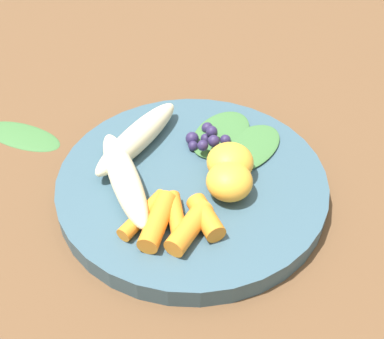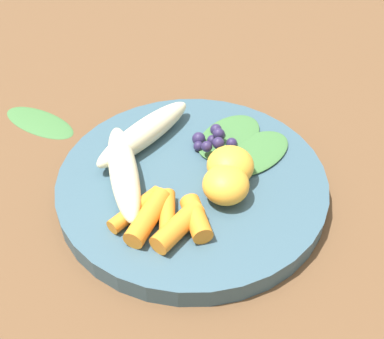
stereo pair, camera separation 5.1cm
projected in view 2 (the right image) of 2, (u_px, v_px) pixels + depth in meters
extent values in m
plane|color=brown|center=(192.00, 191.00, 0.53)|extent=(2.40, 2.40, 0.00)
cylinder|color=#385666|center=(192.00, 184.00, 0.53)|extent=(0.28, 0.28, 0.02)
ellipsoid|color=beige|center=(124.00, 171.00, 0.50)|extent=(0.04, 0.14, 0.03)
ellipsoid|color=beige|center=(144.00, 133.00, 0.55)|extent=(0.13, 0.10, 0.03)
ellipsoid|color=#F4A833|center=(230.00, 166.00, 0.50)|extent=(0.05, 0.05, 0.04)
ellipsoid|color=#F4A833|center=(226.00, 185.00, 0.48)|extent=(0.05, 0.05, 0.03)
cylinder|color=orange|center=(136.00, 209.00, 0.47)|extent=(0.06, 0.04, 0.01)
cylinder|color=orange|center=(148.00, 217.00, 0.46)|extent=(0.06, 0.06, 0.02)
cylinder|color=orange|center=(167.00, 212.00, 0.47)|extent=(0.03, 0.05, 0.01)
cylinder|color=orange|center=(178.00, 227.00, 0.45)|extent=(0.06, 0.05, 0.02)
cylinder|color=orange|center=(196.00, 218.00, 0.46)|extent=(0.02, 0.05, 0.02)
sphere|color=#2D234C|center=(232.00, 143.00, 0.55)|extent=(0.01, 0.01, 0.01)
sphere|color=#2D234C|center=(212.00, 140.00, 0.55)|extent=(0.01, 0.01, 0.01)
sphere|color=#2D234C|center=(216.00, 130.00, 0.57)|extent=(0.01, 0.01, 0.01)
sphere|color=#2D234C|center=(220.00, 136.00, 0.56)|extent=(0.01, 0.01, 0.01)
sphere|color=#2D234C|center=(207.00, 147.00, 0.53)|extent=(0.01, 0.01, 0.01)
sphere|color=#2D234C|center=(219.00, 134.00, 0.56)|extent=(0.01, 0.01, 0.01)
sphere|color=#2D234C|center=(198.00, 146.00, 0.55)|extent=(0.01, 0.01, 0.01)
sphere|color=#2D234C|center=(199.00, 139.00, 0.55)|extent=(0.01, 0.01, 0.01)
sphere|color=#2D234C|center=(218.00, 143.00, 0.53)|extent=(0.01, 0.01, 0.01)
sphere|color=#2D234C|center=(218.00, 134.00, 0.54)|extent=(0.01, 0.01, 0.01)
ellipsoid|color=#3D7038|center=(254.00, 153.00, 0.54)|extent=(0.11, 0.09, 0.00)
ellipsoid|color=#3D7038|center=(229.00, 137.00, 0.56)|extent=(0.11, 0.10, 0.00)
ellipsoid|color=#3D7038|center=(39.00, 121.00, 0.62)|extent=(0.10, 0.11, 0.01)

